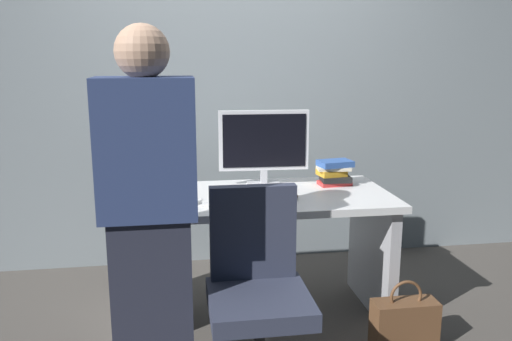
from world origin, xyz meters
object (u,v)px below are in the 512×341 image
Objects in this scene: monitor at (264,144)px; handbag at (404,323)px; office_chair at (257,304)px; keyboard at (242,200)px; desk at (255,232)px; cup_near_keyboard at (177,198)px; mouse at (292,196)px; person_at_desk at (149,218)px; book_stack at (334,172)px.

monitor is 1.43× the size of handbag.
keyboard is (0.00, 0.57, 0.32)m from office_chair.
cup_near_keyboard is at bearing -155.72° from desk.
mouse reaches higher than keyboard.
cup_near_keyboard is (-0.44, -0.20, 0.28)m from desk.
person_at_desk is 0.51m from cup_near_keyboard.
monitor reaches higher than keyboard.
book_stack is (0.51, 0.15, 0.30)m from desk.
monitor is 0.69m from cup_near_keyboard.
keyboard is (0.46, 0.55, -0.09)m from person_at_desk.
office_chair is 0.72m from cup_near_keyboard.
desk is 0.33m from mouse.
mouse is at bearing 146.85° from handbag.
person_at_desk is 0.72m from keyboard.
person_at_desk is at bearing -128.86° from desk.
handbag is (0.53, -0.35, -0.62)m from mouse.
desk is 3.61× the size of keyboard.
book_stack is at bearing 38.33° from person_at_desk.
person_at_desk is at bearing -170.51° from handbag.
monitor is 0.46m from keyboard.
monitor reaches higher than book_stack.
monitor is at bearing 64.13° from keyboard.
mouse is at bearing 6.37° from cup_near_keyboard.
person_at_desk is at bearing 176.55° from office_chair.
book_stack is 0.95m from handbag.
handbag is at bearing -33.15° from mouse.
keyboard is at bearing 89.53° from office_chair.
person_at_desk reaches higher than handbag.
person_at_desk is at bearing -125.71° from monitor.
person_at_desk is at bearing -103.64° from cup_near_keyboard.
cup_near_keyboard is at bearing -169.53° from keyboard.
book_stack reaches higher than desk.
monitor is at bearing 78.68° from office_chair.
office_chair is at bearing -88.98° from keyboard.
mouse is (0.75, 0.56, -0.08)m from person_at_desk.
monitor reaches higher than mouse.
book_stack is at bearing 41.22° from mouse.
desk is 0.53m from monitor.
office_chair is 1.10m from monitor.
keyboard is at bearing -176.83° from mouse.
office_chair is 9.40× the size of mouse.
mouse is 0.89m from handbag.
cup_near_keyboard reaches higher than keyboard.
office_chair is 2.49× the size of handbag.
keyboard is (-0.09, -0.14, 0.23)m from desk.
mouse is at bearing 37.00° from person_at_desk.
book_stack is at bearing 16.82° from desk.
handbag is (0.64, -0.68, -0.86)m from monitor.
monitor is 2.44× the size of book_stack.
keyboard is at bearing 8.98° from cup_near_keyboard.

